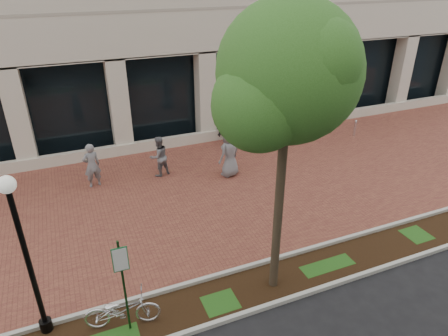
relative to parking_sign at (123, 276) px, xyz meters
name	(u,v)px	position (x,y,z in m)	size (l,w,h in m)	color
ground	(202,192)	(3.70, 5.32, -1.60)	(120.00, 120.00, 0.00)	black
brick_plaza	(202,192)	(3.70, 5.32, -1.60)	(40.00, 9.00, 0.01)	brown
planting_strip	(268,283)	(3.70, 0.07, -1.60)	(40.00, 1.50, 0.01)	black
curb_plaza_side	(256,264)	(3.70, 0.82, -1.54)	(40.00, 0.12, 0.12)	#B0B0A6
curb_street_side	(283,301)	(3.70, -0.68, -1.54)	(40.00, 0.12, 0.12)	#B0B0A6
parking_sign	(123,276)	(0.00, 0.00, 0.00)	(0.34, 0.07, 2.53)	#133614
lamppost	(25,251)	(-1.80, 0.72, 0.70)	(0.36, 0.36, 4.07)	black
street_tree	(289,81)	(3.85, 0.03, 3.87)	(3.60, 3.00, 7.18)	#433526
locked_bicycle	(122,310)	(-0.11, 0.19, -1.14)	(0.61, 1.76, 0.93)	silver
pedestrian_left	(92,165)	(0.05, 7.37, -0.72)	(0.64, 0.42, 1.76)	slate
pedestrian_mid	(159,156)	(2.61, 7.27, -0.77)	(0.81, 0.63, 1.66)	slate
pedestrian_right	(230,153)	(5.20, 6.18, -0.61)	(0.97, 0.63, 1.99)	slate
bollard	(355,128)	(12.58, 7.60, -1.17)	(0.12, 0.12, 0.85)	silver
bike_rack_cluster	(248,129)	(7.55, 9.36, -1.08)	(3.56, 1.96, 1.09)	black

